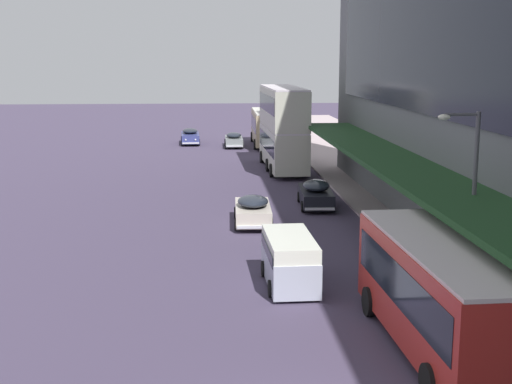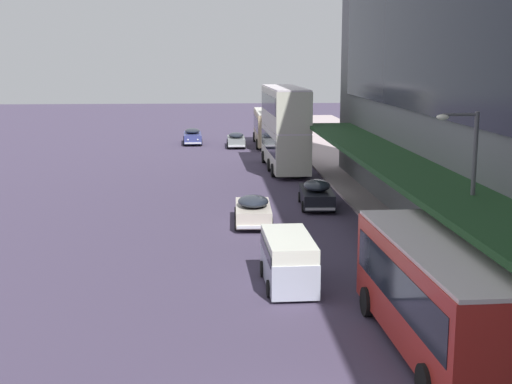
{
  "view_description": "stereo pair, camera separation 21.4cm",
  "coord_description": "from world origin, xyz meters",
  "px_view_note": "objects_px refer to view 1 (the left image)",
  "views": [
    {
      "loc": [
        -2.43,
        -15.25,
        8.71
      ],
      "look_at": [
        0.04,
        19.1,
        2.14
      ],
      "focal_mm": 50.0,
      "sensor_mm": 36.0,
      "label": 1
    },
    {
      "loc": [
        -2.22,
        -15.27,
        8.71
      ],
      "look_at": [
        0.04,
        19.1,
        2.14
      ],
      "focal_mm": 50.0,
      "sensor_mm": 36.0,
      "label": 2
    }
  ],
  "objects_px": {
    "transit_bus_kerbside_rear": "(266,126)",
    "transit_bus_kerbside_far": "(283,126)",
    "transit_bus_kerbside_front": "(438,291)",
    "sedan_second_mid": "(190,136)",
    "sedan_oncoming_front": "(316,194)",
    "vw_van": "(289,257)",
    "sedan_second_near": "(253,210)",
    "street_lamp": "(469,192)",
    "sedan_oncoming_rear": "(234,140)"
  },
  "relations": [
    {
      "from": "sedan_second_mid",
      "to": "sedan_oncoming_rear",
      "type": "distance_m",
      "value": 5.13
    },
    {
      "from": "transit_bus_kerbside_far",
      "to": "sedan_oncoming_rear",
      "type": "height_order",
      "value": "transit_bus_kerbside_far"
    },
    {
      "from": "sedan_second_near",
      "to": "sedan_oncoming_rear",
      "type": "xyz_separation_m",
      "value": [
        0.35,
        32.73,
        -0.05
      ]
    },
    {
      "from": "transit_bus_kerbside_far",
      "to": "street_lamp",
      "type": "height_order",
      "value": "street_lamp"
    },
    {
      "from": "sedan_oncoming_front",
      "to": "sedan_oncoming_rear",
      "type": "bearing_deg",
      "value": 97.21
    },
    {
      "from": "transit_bus_kerbside_rear",
      "to": "sedan_oncoming_front",
      "type": "bearing_deg",
      "value": -89.27
    },
    {
      "from": "transit_bus_kerbside_front",
      "to": "sedan_oncoming_front",
      "type": "relative_size",
      "value": 2.01
    },
    {
      "from": "transit_bus_kerbside_front",
      "to": "transit_bus_kerbside_far",
      "type": "distance_m",
      "value": 35.24
    },
    {
      "from": "transit_bus_kerbside_front",
      "to": "vw_van",
      "type": "relative_size",
      "value": 2.1
    },
    {
      "from": "sedan_second_near",
      "to": "vw_van",
      "type": "relative_size",
      "value": 1.01
    },
    {
      "from": "transit_bus_kerbside_front",
      "to": "sedan_oncoming_rear",
      "type": "height_order",
      "value": "transit_bus_kerbside_front"
    },
    {
      "from": "sedan_second_mid",
      "to": "transit_bus_kerbside_front",
      "type": "bearing_deg",
      "value": -81.04
    },
    {
      "from": "transit_bus_kerbside_far",
      "to": "sedan_oncoming_rear",
      "type": "xyz_separation_m",
      "value": [
        -3.22,
        14.44,
        -2.72
      ]
    },
    {
      "from": "transit_bus_kerbside_front",
      "to": "sedan_second_near",
      "type": "distance_m",
      "value": 17.49
    },
    {
      "from": "sedan_oncoming_front",
      "to": "sedan_oncoming_rear",
      "type": "distance_m",
      "value": 28.88
    },
    {
      "from": "transit_bus_kerbside_far",
      "to": "street_lamp",
      "type": "bearing_deg",
      "value": -84.21
    },
    {
      "from": "transit_bus_kerbside_front",
      "to": "transit_bus_kerbside_far",
      "type": "height_order",
      "value": "transit_bus_kerbside_far"
    },
    {
      "from": "transit_bus_kerbside_rear",
      "to": "sedan_second_near",
      "type": "relative_size",
      "value": 2.13
    },
    {
      "from": "transit_bus_kerbside_front",
      "to": "vw_van",
      "type": "height_order",
      "value": "transit_bus_kerbside_front"
    },
    {
      "from": "transit_bus_kerbside_rear",
      "to": "sedan_oncoming_front",
      "type": "relative_size",
      "value": 2.06
    },
    {
      "from": "transit_bus_kerbside_rear",
      "to": "sedan_second_mid",
      "type": "relative_size",
      "value": 2.03
    },
    {
      "from": "sedan_second_near",
      "to": "sedan_oncoming_front",
      "type": "xyz_separation_m",
      "value": [
        3.98,
        4.08,
        0.04
      ]
    },
    {
      "from": "transit_bus_kerbside_far",
      "to": "vw_van",
      "type": "height_order",
      "value": "transit_bus_kerbside_far"
    },
    {
      "from": "vw_van",
      "to": "sedan_second_mid",
      "type": "bearing_deg",
      "value": 95.84
    },
    {
      "from": "transit_bus_kerbside_front",
      "to": "transit_bus_kerbside_rear",
      "type": "bearing_deg",
      "value": 90.81
    },
    {
      "from": "sedan_oncoming_rear",
      "to": "transit_bus_kerbside_far",
      "type": "bearing_deg",
      "value": -77.42
    },
    {
      "from": "transit_bus_kerbside_far",
      "to": "vw_van",
      "type": "distance_m",
      "value": 28.72
    },
    {
      "from": "transit_bus_kerbside_rear",
      "to": "sedan_second_near",
      "type": "xyz_separation_m",
      "value": [
        -3.6,
        -33.73,
        -1.21
      ]
    },
    {
      "from": "sedan_second_near",
      "to": "vw_van",
      "type": "height_order",
      "value": "vw_van"
    },
    {
      "from": "transit_bus_kerbside_rear",
      "to": "street_lamp",
      "type": "xyz_separation_m",
      "value": [
        3.12,
        -46.44,
        2.09
      ]
    },
    {
      "from": "vw_van",
      "to": "street_lamp",
      "type": "distance_m",
      "value": 7.15
    },
    {
      "from": "sedan_oncoming_front",
      "to": "transit_bus_kerbside_far",
      "type": "bearing_deg",
      "value": 91.61
    },
    {
      "from": "sedan_oncoming_front",
      "to": "vw_van",
      "type": "bearing_deg",
      "value": -102.86
    },
    {
      "from": "transit_bus_kerbside_front",
      "to": "sedan_second_mid",
      "type": "height_order",
      "value": "transit_bus_kerbside_front"
    },
    {
      "from": "transit_bus_kerbside_front",
      "to": "street_lamp",
      "type": "bearing_deg",
      "value": 60.19
    },
    {
      "from": "vw_van",
      "to": "street_lamp",
      "type": "xyz_separation_m",
      "value": [
        6.0,
        -2.52,
        2.97
      ]
    },
    {
      "from": "transit_bus_kerbside_far",
      "to": "sedan_second_mid",
      "type": "distance_m",
      "value": 18.98
    },
    {
      "from": "transit_bus_kerbside_front",
      "to": "sedan_second_near",
      "type": "xyz_separation_m",
      "value": [
        -4.31,
        16.91,
        -1.15
      ]
    },
    {
      "from": "transit_bus_kerbside_front",
      "to": "sedan_oncoming_front",
      "type": "xyz_separation_m",
      "value": [
        -0.34,
        20.99,
        -1.12
      ]
    },
    {
      "from": "sedan_second_mid",
      "to": "street_lamp",
      "type": "xyz_separation_m",
      "value": [
        10.67,
        -48.22,
        3.29
      ]
    },
    {
      "from": "transit_bus_kerbside_rear",
      "to": "transit_bus_kerbside_far",
      "type": "height_order",
      "value": "transit_bus_kerbside_far"
    },
    {
      "from": "transit_bus_kerbside_far",
      "to": "sedan_oncoming_front",
      "type": "distance_m",
      "value": 14.46
    },
    {
      "from": "transit_bus_kerbside_rear",
      "to": "sedan_second_near",
      "type": "height_order",
      "value": "transit_bus_kerbside_rear"
    },
    {
      "from": "sedan_second_near",
      "to": "sedan_second_mid",
      "type": "relative_size",
      "value": 0.95
    },
    {
      "from": "sedan_oncoming_rear",
      "to": "transit_bus_kerbside_front",
      "type": "bearing_deg",
      "value": -85.44
    },
    {
      "from": "transit_bus_kerbside_rear",
      "to": "vw_van",
      "type": "bearing_deg",
      "value": -93.75
    },
    {
      "from": "transit_bus_kerbside_far",
      "to": "sedan_second_near",
      "type": "distance_m",
      "value": 18.83
    },
    {
      "from": "vw_van",
      "to": "street_lamp",
      "type": "bearing_deg",
      "value": -22.79
    },
    {
      "from": "transit_bus_kerbside_rear",
      "to": "sedan_oncoming_front",
      "type": "xyz_separation_m",
      "value": [
        0.38,
        -29.65,
        -1.17
      ]
    },
    {
      "from": "transit_bus_kerbside_rear",
      "to": "transit_bus_kerbside_far",
      "type": "bearing_deg",
      "value": -90.09
    }
  ]
}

